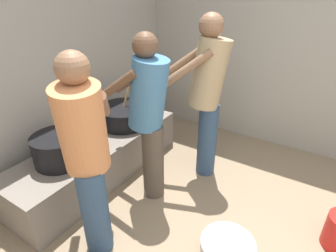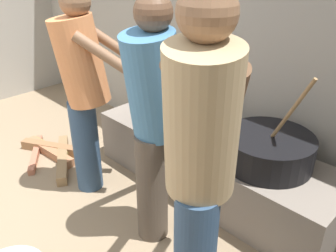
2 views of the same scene
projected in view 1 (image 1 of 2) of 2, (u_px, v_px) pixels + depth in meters
name	position (u px, v px, depth m)	size (l,w,h in m)	color
hearth_ledge	(101.00, 157.00, 2.86)	(1.99, 0.60, 0.43)	slate
cooking_pot_main	(125.00, 115.00, 3.06)	(0.59, 0.59, 0.66)	black
cooking_pot_secondary	(59.00, 148.00, 2.37)	(0.45, 0.45, 0.71)	black
cook_in_blue_shirt	(148.00, 112.00, 2.30)	(0.37, 0.67, 1.54)	#4C4238
cook_in_tan_shirt	(207.00, 91.00, 2.57)	(0.65, 0.74, 1.65)	navy
cook_in_orange_shirt	(86.00, 151.00, 1.76)	(0.68, 0.67, 1.52)	navy
metal_mixing_bowl	(228.00, 247.00, 2.05)	(0.42, 0.42, 0.10)	#B7B7BC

